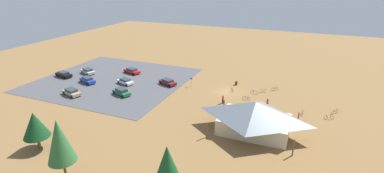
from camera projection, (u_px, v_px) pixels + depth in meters
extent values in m
plane|color=olive|center=(227.00, 92.00, 62.98)|extent=(160.00, 160.00, 0.00)
cube|color=#4C4C51|center=(114.00, 80.00, 70.05)|extent=(33.89, 31.90, 0.05)
cube|color=beige|center=(254.00, 124.00, 46.40)|extent=(10.86, 7.14, 2.61)
pyramid|color=slate|center=(255.00, 110.00, 45.45)|extent=(13.15, 9.44, 2.67)
cylinder|color=brown|center=(298.00, 119.00, 48.00)|extent=(0.20, 0.20, 2.61)
cylinder|color=brown|center=(224.00, 107.00, 52.63)|extent=(0.20, 0.20, 2.61)
cylinder|color=brown|center=(293.00, 148.00, 40.18)|extent=(0.20, 0.20, 2.61)
cylinder|color=brown|center=(207.00, 130.00, 44.80)|extent=(0.20, 0.20, 2.61)
cylinder|color=brown|center=(236.00, 83.00, 66.64)|extent=(0.60, 0.60, 0.90)
cylinder|color=#99999E|center=(191.00, 82.00, 65.48)|extent=(0.08, 0.08, 2.20)
cube|color=#1959B2|center=(191.00, 79.00, 65.19)|extent=(0.56, 0.04, 0.40)
cone|color=#194C23|center=(167.00, 165.00, 31.28)|extent=(3.30, 3.30, 4.82)
cylinder|color=brown|center=(65.00, 170.00, 35.55)|extent=(0.31, 0.31, 2.67)
cone|color=#2D6633|center=(59.00, 141.00, 34.07)|extent=(3.39, 3.39, 5.53)
cylinder|color=brown|center=(39.00, 142.00, 42.00)|extent=(0.41, 0.41, 1.98)
cone|color=#14421E|center=(35.00, 125.00, 40.96)|extent=(3.70, 3.70, 3.81)
torus|color=black|center=(272.00, 89.00, 63.35)|extent=(0.55, 0.46, 0.68)
torus|color=black|center=(276.00, 89.00, 63.60)|extent=(0.55, 0.46, 0.68)
cylinder|color=#722D9E|center=(274.00, 89.00, 63.43)|extent=(0.72, 0.59, 0.04)
cylinder|color=#722D9E|center=(274.00, 88.00, 63.37)|extent=(0.04, 0.04, 0.35)
cube|color=black|center=(274.00, 88.00, 63.30)|extent=(0.21, 0.19, 0.05)
cylinder|color=#722D9E|center=(276.00, 88.00, 63.49)|extent=(0.04, 0.04, 0.45)
cylinder|color=black|center=(276.00, 87.00, 63.41)|extent=(0.33, 0.39, 0.03)
torus|color=black|center=(303.00, 112.00, 52.91)|extent=(0.06, 0.66, 0.66)
torus|color=black|center=(302.00, 114.00, 52.08)|extent=(0.06, 0.66, 0.66)
cylinder|color=#1E7F38|center=(303.00, 112.00, 52.46)|extent=(0.06, 0.90, 0.04)
cylinder|color=#1E7F38|center=(303.00, 111.00, 52.57)|extent=(0.04, 0.04, 0.42)
cube|color=black|center=(303.00, 110.00, 52.49)|extent=(0.09, 0.20, 0.05)
cylinder|color=#1E7F38|center=(302.00, 113.00, 52.09)|extent=(0.04, 0.04, 0.42)
cylinder|color=black|center=(303.00, 112.00, 52.01)|extent=(0.48, 0.05, 0.03)
torus|color=black|center=(332.00, 118.00, 50.73)|extent=(0.64, 0.24, 0.66)
torus|color=black|center=(326.00, 117.00, 50.81)|extent=(0.64, 0.24, 0.66)
cylinder|color=orange|center=(329.00, 117.00, 50.73)|extent=(0.96, 0.34, 0.04)
cylinder|color=orange|center=(330.00, 116.00, 50.68)|extent=(0.04, 0.04, 0.43)
cube|color=black|center=(331.00, 115.00, 50.60)|extent=(0.21, 0.14, 0.05)
cylinder|color=orange|center=(327.00, 116.00, 50.73)|extent=(0.04, 0.04, 0.40)
cylinder|color=black|center=(327.00, 115.00, 50.66)|extent=(0.18, 0.47, 0.03)
torus|color=black|center=(244.00, 98.00, 58.91)|extent=(0.67, 0.05, 0.67)
torus|color=black|center=(249.00, 99.00, 58.55)|extent=(0.67, 0.05, 0.67)
cylinder|color=black|center=(246.00, 98.00, 58.69)|extent=(0.90, 0.05, 0.04)
cylinder|color=black|center=(245.00, 97.00, 58.72)|extent=(0.04, 0.04, 0.38)
cube|color=black|center=(245.00, 96.00, 58.66)|extent=(0.20, 0.08, 0.05)
cylinder|color=black|center=(248.00, 98.00, 58.51)|extent=(0.04, 0.04, 0.42)
cylinder|color=black|center=(248.00, 97.00, 58.43)|extent=(0.04, 0.48, 0.03)
torus|color=black|center=(265.00, 91.00, 62.50)|extent=(0.60, 0.51, 0.75)
torus|color=black|center=(261.00, 91.00, 62.23)|extent=(0.60, 0.51, 0.75)
cylinder|color=#B7B7BC|center=(263.00, 90.00, 62.32)|extent=(0.71, 0.60, 0.04)
cylinder|color=#B7B7BC|center=(264.00, 90.00, 62.33)|extent=(0.04, 0.04, 0.44)
cube|color=black|center=(264.00, 89.00, 62.25)|extent=(0.20, 0.19, 0.05)
cylinder|color=#B7B7BC|center=(261.00, 90.00, 62.17)|extent=(0.04, 0.04, 0.47)
cylinder|color=black|center=(261.00, 89.00, 62.09)|extent=(0.33, 0.39, 0.03)
torus|color=black|center=(252.00, 92.00, 61.89)|extent=(0.67, 0.21, 0.68)
torus|color=black|center=(257.00, 93.00, 61.31)|extent=(0.67, 0.21, 0.68)
cylinder|color=#197A7F|center=(254.00, 92.00, 61.56)|extent=(0.93, 0.27, 0.04)
cylinder|color=#197A7F|center=(254.00, 91.00, 61.63)|extent=(0.04, 0.04, 0.38)
cube|color=black|center=(254.00, 91.00, 61.56)|extent=(0.21, 0.13, 0.05)
cylinder|color=#197A7F|center=(256.00, 92.00, 61.29)|extent=(0.04, 0.04, 0.41)
cylinder|color=black|center=(256.00, 91.00, 61.22)|extent=(0.15, 0.47, 0.03)
torus|color=black|center=(233.00, 91.00, 62.35)|extent=(0.42, 0.55, 0.65)
torus|color=black|center=(231.00, 90.00, 63.24)|extent=(0.42, 0.55, 0.65)
cylinder|color=#2347B7|center=(232.00, 90.00, 62.76)|extent=(0.56, 0.74, 0.04)
cylinder|color=#2347B7|center=(233.00, 90.00, 62.57)|extent=(0.04, 0.04, 0.38)
cube|color=black|center=(233.00, 89.00, 62.50)|extent=(0.18, 0.21, 0.05)
cylinder|color=#2347B7|center=(232.00, 89.00, 63.06)|extent=(0.04, 0.04, 0.48)
cylinder|color=black|center=(232.00, 88.00, 62.98)|extent=(0.41, 0.31, 0.03)
torus|color=black|center=(333.00, 112.00, 52.66)|extent=(0.51, 0.54, 0.70)
torus|color=black|center=(337.00, 111.00, 53.07)|extent=(0.51, 0.54, 0.70)
cylinder|color=red|center=(335.00, 111.00, 52.83)|extent=(0.72, 0.75, 0.04)
cylinder|color=red|center=(334.00, 111.00, 52.73)|extent=(0.04, 0.04, 0.38)
cube|color=black|center=(334.00, 110.00, 52.66)|extent=(0.20, 0.20, 0.05)
cylinder|color=red|center=(337.00, 110.00, 52.95)|extent=(0.04, 0.04, 0.47)
cylinder|color=black|center=(337.00, 109.00, 52.86)|extent=(0.37, 0.35, 0.03)
cube|color=red|center=(132.00, 71.00, 74.45)|extent=(4.93, 3.06, 0.60)
cube|color=#2D3842|center=(132.00, 69.00, 74.26)|extent=(2.93, 2.27, 0.51)
cylinder|color=black|center=(126.00, 72.00, 74.88)|extent=(0.68, 0.39, 0.64)
cylinder|color=black|center=(131.00, 70.00, 76.03)|extent=(0.68, 0.39, 0.64)
cylinder|color=black|center=(134.00, 74.00, 73.03)|extent=(0.68, 0.39, 0.64)
cylinder|color=black|center=(138.00, 72.00, 74.17)|extent=(0.68, 0.39, 0.64)
cube|color=#1E6B3D|center=(122.00, 92.00, 61.02)|extent=(4.77, 3.23, 0.60)
cube|color=#2D3842|center=(121.00, 90.00, 60.80)|extent=(2.87, 2.34, 0.59)
cylinder|color=black|center=(115.00, 92.00, 61.54)|extent=(0.68, 0.43, 0.64)
cylinder|color=black|center=(121.00, 90.00, 62.58)|extent=(0.68, 0.43, 0.64)
cylinder|color=black|center=(123.00, 96.00, 59.60)|extent=(0.68, 0.43, 0.64)
cylinder|color=black|center=(129.00, 94.00, 60.64)|extent=(0.68, 0.43, 0.64)
cube|color=tan|center=(72.00, 93.00, 60.88)|extent=(4.97, 3.15, 0.62)
cube|color=#2D3842|center=(71.00, 90.00, 60.67)|extent=(2.96, 2.34, 0.55)
cylinder|color=black|center=(64.00, 93.00, 61.30)|extent=(0.68, 0.40, 0.64)
cylinder|color=black|center=(72.00, 91.00, 62.49)|extent=(0.68, 0.40, 0.64)
cylinder|color=black|center=(72.00, 97.00, 59.43)|extent=(0.68, 0.40, 0.64)
cylinder|color=black|center=(79.00, 94.00, 60.62)|extent=(0.68, 0.40, 0.64)
cube|color=#BCBCC1|center=(88.00, 72.00, 74.22)|extent=(4.73, 3.36, 0.61)
cube|color=#2D3842|center=(88.00, 69.00, 74.02)|extent=(2.87, 2.45, 0.51)
cylinder|color=black|center=(82.00, 72.00, 74.69)|extent=(0.68, 0.44, 0.64)
cylinder|color=black|center=(88.00, 70.00, 75.81)|extent=(0.68, 0.44, 0.64)
cylinder|color=black|center=(88.00, 74.00, 72.77)|extent=(0.68, 0.44, 0.64)
cylinder|color=black|center=(94.00, 73.00, 73.89)|extent=(0.68, 0.44, 0.64)
cube|color=#1E42B2|center=(88.00, 80.00, 67.82)|extent=(4.90, 3.22, 0.69)
cube|color=#2D3842|center=(87.00, 78.00, 67.60)|extent=(2.94, 2.31, 0.50)
cylinder|color=black|center=(82.00, 81.00, 68.41)|extent=(0.68, 0.43, 0.64)
cylinder|color=black|center=(87.00, 79.00, 69.41)|extent=(0.68, 0.43, 0.64)
cylinder|color=black|center=(88.00, 84.00, 66.40)|extent=(0.68, 0.43, 0.64)
cylinder|color=black|center=(94.00, 82.00, 67.41)|extent=(0.68, 0.43, 0.64)
cube|color=white|center=(125.00, 82.00, 67.16)|extent=(4.54, 2.89, 0.56)
cube|color=#2D3842|center=(125.00, 80.00, 66.97)|extent=(2.70, 2.15, 0.48)
cylinder|color=black|center=(119.00, 82.00, 67.53)|extent=(0.68, 0.40, 0.64)
cylinder|color=black|center=(124.00, 80.00, 68.63)|extent=(0.68, 0.40, 0.64)
cylinder|color=black|center=(127.00, 85.00, 65.82)|extent=(0.68, 0.40, 0.64)
cylinder|color=black|center=(132.00, 83.00, 66.92)|extent=(0.68, 0.40, 0.64)
cube|color=maroon|center=(168.00, 82.00, 66.67)|extent=(4.72, 3.35, 0.62)
cube|color=#2D3842|center=(168.00, 80.00, 66.47)|extent=(2.86, 2.43, 0.47)
cylinder|color=black|center=(161.00, 83.00, 67.17)|extent=(0.68, 0.44, 0.64)
cylinder|color=black|center=(166.00, 81.00, 68.25)|extent=(0.68, 0.44, 0.64)
cylinder|color=black|center=(169.00, 86.00, 65.23)|extent=(0.68, 0.44, 0.64)
cylinder|color=black|center=(175.00, 84.00, 66.31)|extent=(0.68, 0.44, 0.64)
cube|color=black|center=(64.00, 75.00, 71.76)|extent=(5.01, 2.83, 0.67)
cube|color=#2D3842|center=(63.00, 73.00, 71.56)|extent=(2.94, 2.16, 0.47)
cylinder|color=black|center=(57.00, 75.00, 72.10)|extent=(0.67, 0.36, 0.64)
cylinder|color=black|center=(63.00, 74.00, 73.33)|extent=(0.67, 0.36, 0.64)
cylinder|color=black|center=(65.00, 78.00, 70.36)|extent=(0.67, 0.36, 0.64)
cylinder|color=black|center=(71.00, 76.00, 71.59)|extent=(0.67, 0.36, 0.64)
cube|color=#2D3347|center=(267.00, 105.00, 55.56)|extent=(0.40, 0.39, 0.90)
cylinder|color=red|center=(268.00, 101.00, 55.28)|extent=(0.36, 0.36, 0.65)
sphere|color=tan|center=(268.00, 99.00, 55.12)|extent=(0.24, 0.24, 0.24)
cube|color=#2D3347|center=(223.00, 101.00, 57.09)|extent=(0.32, 0.24, 0.85)
cylinder|color=red|center=(223.00, 98.00, 56.81)|extent=(0.36, 0.36, 0.70)
sphere|color=tan|center=(223.00, 95.00, 56.64)|extent=(0.24, 0.24, 0.24)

